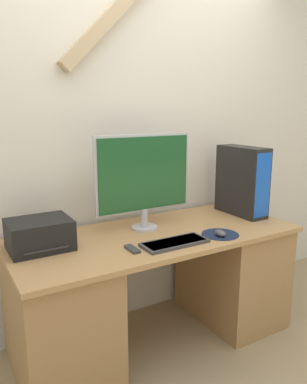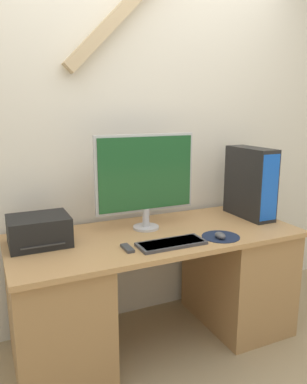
# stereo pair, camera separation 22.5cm
# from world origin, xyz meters

# --- Properties ---
(ground_plane) EXTENTS (12.00, 12.00, 0.00)m
(ground_plane) POSITION_xyz_m (0.00, 0.00, 0.00)
(ground_plane) COLOR #9E8966
(wall_back) EXTENTS (6.40, 0.13, 2.79)m
(wall_back) POSITION_xyz_m (-0.01, 0.82, 1.37)
(wall_back) COLOR silver
(wall_back) RESTS_ON ground_plane
(desk) EXTENTS (1.78, 0.76, 0.75)m
(desk) POSITION_xyz_m (0.00, 0.38, 0.39)
(desk) COLOR tan
(desk) RESTS_ON ground_plane
(monitor) EXTENTS (0.65, 0.17, 0.60)m
(monitor) POSITION_xyz_m (-0.02, 0.50, 1.09)
(monitor) COLOR #B7B7BC
(monitor) RESTS_ON desk
(keyboard) EXTENTS (0.39, 0.16, 0.02)m
(keyboard) POSITION_xyz_m (-0.01, 0.16, 0.76)
(keyboard) COLOR #3D3D42
(keyboard) RESTS_ON desk
(mousepad) EXTENTS (0.23, 0.23, 0.00)m
(mousepad) POSITION_xyz_m (0.32, 0.16, 0.75)
(mousepad) COLOR #19233D
(mousepad) RESTS_ON desk
(mouse) EXTENTS (0.05, 0.08, 0.04)m
(mouse) POSITION_xyz_m (0.30, 0.13, 0.77)
(mouse) COLOR #4C4C51
(mouse) RESTS_ON mousepad
(computer_tower) EXTENTS (0.15, 0.40, 0.49)m
(computer_tower) POSITION_xyz_m (0.76, 0.44, 0.99)
(computer_tower) COLOR black
(computer_tower) RESTS_ON desk
(printer) EXTENTS (0.33, 0.27, 0.17)m
(printer) POSITION_xyz_m (-0.69, 0.48, 0.83)
(printer) COLOR black
(printer) RESTS_ON desk
(remote_control) EXTENTS (0.04, 0.12, 0.02)m
(remote_control) POSITION_xyz_m (-0.26, 0.20, 0.75)
(remote_control) COLOR #38383D
(remote_control) RESTS_ON desk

